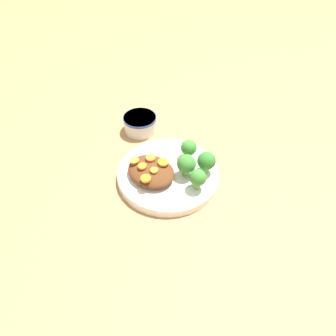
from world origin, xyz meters
name	(u,v)px	position (x,y,z in m)	size (l,w,h in m)	color
ground_plane	(168,177)	(0.00, 0.00, 0.00)	(4.00, 4.00, 0.00)	tan
plate	(168,174)	(0.00, 0.00, 0.01)	(0.26, 0.26, 0.02)	white
dip_bowl	(140,123)	(0.20, -0.08, 0.03)	(0.10, 0.10, 0.05)	silver
stew_mound	(151,171)	(0.02, 0.04, 0.04)	(0.13, 0.10, 0.03)	#5B3319
broccoli_floret_0	(198,178)	(-0.09, -0.01, 0.05)	(0.04, 0.04, 0.06)	#7FA85B
broccoli_floret_1	(189,148)	(0.00, -0.08, 0.05)	(0.04, 0.04, 0.06)	#7FA85B
broccoli_floret_2	(206,161)	(-0.07, -0.07, 0.06)	(0.05, 0.05, 0.06)	#7FA85B
broccoli_floret_3	(186,164)	(-0.04, -0.03, 0.06)	(0.05, 0.05, 0.06)	#7FA85B
carrot_slice_0	(151,158)	(0.04, 0.02, 0.05)	(0.02, 0.02, 0.01)	orange
carrot_slice_1	(163,162)	(0.01, 0.01, 0.05)	(0.03, 0.03, 0.01)	orange
carrot_slice_2	(154,170)	(0.01, 0.04, 0.05)	(0.02, 0.02, 0.01)	orange
carrot_slice_3	(142,166)	(0.04, 0.05, 0.05)	(0.02, 0.02, 0.01)	orange
carrot_slice_4	(134,161)	(0.07, 0.05, 0.05)	(0.02, 0.02, 0.01)	orange
carrot_slice_5	(146,179)	(0.00, 0.08, 0.05)	(0.02, 0.02, 0.01)	orange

